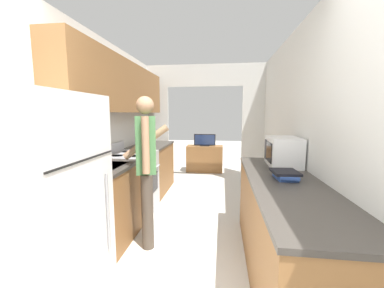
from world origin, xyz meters
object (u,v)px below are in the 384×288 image
at_px(person, 146,167).
at_px(book_stack, 286,175).
at_px(range_oven, 132,183).
at_px(television, 205,140).
at_px(refrigerator, 43,207).
at_px(tv_cabinet, 205,159).
at_px(microwave, 283,151).

bearing_deg(person, book_stack, -120.59).
xyz_separation_m(range_oven, television, (0.88, 2.67, 0.35)).
height_order(refrigerator, person, person).
relative_size(refrigerator, person, 0.98).
height_order(person, book_stack, person).
relative_size(range_oven, tv_cabinet, 1.15).
bearing_deg(range_oven, book_stack, -30.28).
height_order(refrigerator, television, refrigerator).
relative_size(refrigerator, microwave, 3.49).
xyz_separation_m(refrigerator, range_oven, (-0.04, 1.74, -0.35)).
bearing_deg(tv_cabinet, refrigerator, -100.72).
height_order(person, microwave, person).
bearing_deg(person, refrigerator, 137.88).
height_order(refrigerator, book_stack, refrigerator).
distance_m(refrigerator, book_stack, 1.96).
distance_m(range_oven, person, 1.01).
bearing_deg(refrigerator, microwave, 31.69).
bearing_deg(microwave, television, 109.12).
distance_m(range_oven, television, 2.84).
xyz_separation_m(range_oven, book_stack, (1.88, -1.10, 0.49)).
bearing_deg(book_stack, person, 166.58).
distance_m(refrigerator, person, 1.08).
bearing_deg(television, tv_cabinet, 90.00).
bearing_deg(microwave, refrigerator, -148.31).
bearing_deg(television, person, -96.46).
bearing_deg(microwave, tv_cabinet, 108.89).
distance_m(refrigerator, tv_cabinet, 4.56).
xyz_separation_m(tv_cabinet, television, (0.00, -0.04, 0.48)).
relative_size(person, tv_cabinet, 1.83).
distance_m(tv_cabinet, television, 0.48).
xyz_separation_m(microwave, tv_cabinet, (-1.11, 3.25, -0.73)).
distance_m(refrigerator, range_oven, 1.78).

